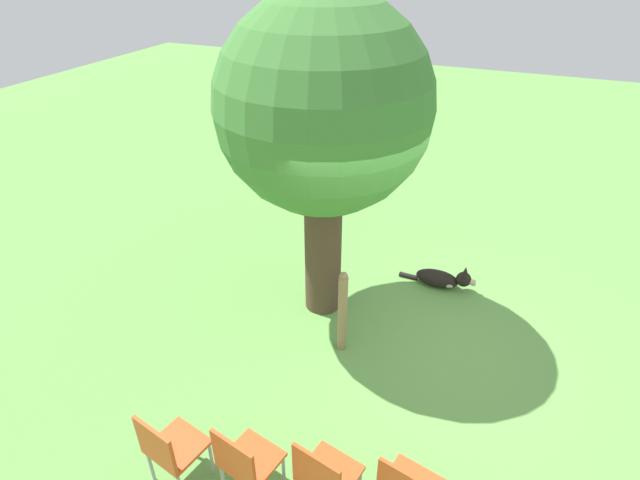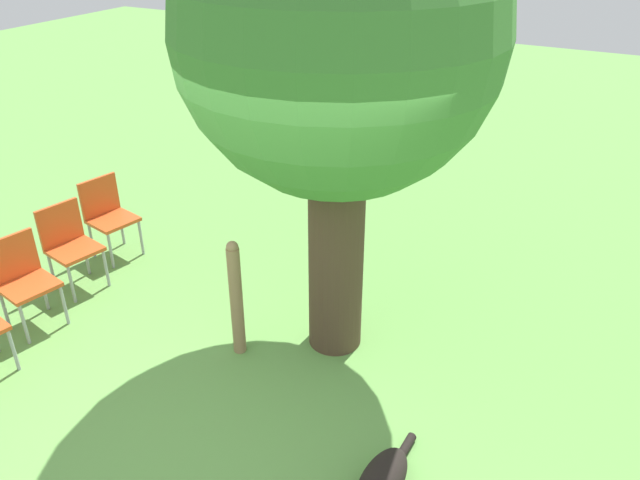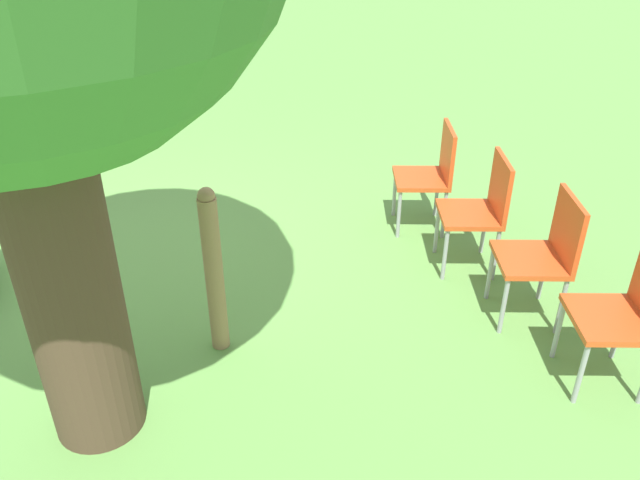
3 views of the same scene
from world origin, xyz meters
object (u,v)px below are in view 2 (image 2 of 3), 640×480
object	(u,v)px
fence_post	(236,298)
red_chair_2	(69,241)
red_chair_3	(108,212)
red_chair_1	(23,276)
oak_tree	(339,39)

from	to	relation	value
fence_post	red_chair_2	size ratio (longest dim) A/B	1.25
red_chair_3	red_chair_2	bearing A→B (deg)	-66.35
red_chair_1	red_chair_3	bearing A→B (deg)	113.65
red_chair_2	red_chair_3	world-z (taller)	same
red_chair_1	red_chair_3	world-z (taller)	same
red_chair_1	red_chair_3	size ratio (longest dim) A/B	1.00
fence_post	red_chair_2	xyz separation A→B (m)	(-2.05, 0.10, -0.04)
red_chair_3	red_chair_1	bearing A→B (deg)	-66.35
fence_post	oak_tree	bearing A→B (deg)	37.41
red_chair_2	red_chair_1	bearing A→B (deg)	-66.35
fence_post	red_chair_2	distance (m)	2.06
oak_tree	red_chair_3	size ratio (longest dim) A/B	4.42
oak_tree	red_chair_2	size ratio (longest dim) A/B	4.42
red_chair_1	red_chair_3	distance (m)	1.34
red_chair_1	red_chair_2	bearing A→B (deg)	113.65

